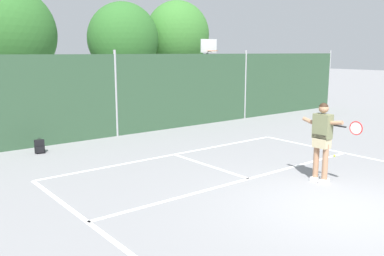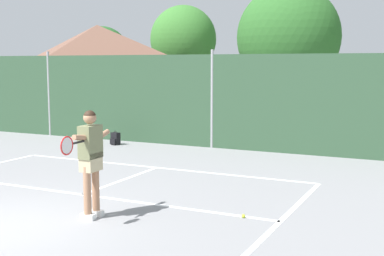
{
  "view_description": "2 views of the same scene",
  "coord_description": "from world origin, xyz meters",
  "px_view_note": "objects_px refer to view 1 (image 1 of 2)",
  "views": [
    {
      "loc": [
        -6.93,
        -4.1,
        2.98
      ],
      "look_at": [
        0.22,
        4.93,
        0.85
      ],
      "focal_mm": 38.59,
      "sensor_mm": 36.0,
      "label": 1
    },
    {
      "loc": [
        6.42,
        -5.74,
        2.64
      ],
      "look_at": [
        1.38,
        4.71,
        1.18
      ],
      "focal_mm": 48.38,
      "sensor_mm": 36.0,
      "label": 2
    }
  ],
  "objects_px": {
    "basketball_hoop": "(208,67)",
    "tennis_player": "(323,135)",
    "tennis_ball": "(335,156)",
    "backpack_black": "(40,147)"
  },
  "relations": [
    {
      "from": "basketball_hoop",
      "to": "tennis_player",
      "type": "xyz_separation_m",
      "value": [
        -4.32,
        -9.08,
        -1.2
      ]
    },
    {
      "from": "tennis_ball",
      "to": "backpack_black",
      "type": "distance_m",
      "value": 8.69
    },
    {
      "from": "basketball_hoop",
      "to": "tennis_ball",
      "type": "distance_m",
      "value": 8.5
    },
    {
      "from": "tennis_player",
      "to": "backpack_black",
      "type": "bearing_deg",
      "value": 121.32
    },
    {
      "from": "tennis_player",
      "to": "backpack_black",
      "type": "distance_m",
      "value": 8.09
    },
    {
      "from": "tennis_ball",
      "to": "basketball_hoop",
      "type": "bearing_deg",
      "value": 76.02
    },
    {
      "from": "tennis_player",
      "to": "tennis_ball",
      "type": "xyz_separation_m",
      "value": [
        2.34,
        1.13,
        -1.08
      ]
    },
    {
      "from": "tennis_player",
      "to": "backpack_black",
      "type": "height_order",
      "value": "tennis_player"
    },
    {
      "from": "tennis_player",
      "to": "tennis_ball",
      "type": "relative_size",
      "value": 28.1
    },
    {
      "from": "basketball_hoop",
      "to": "tennis_player",
      "type": "height_order",
      "value": "basketball_hoop"
    }
  ]
}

